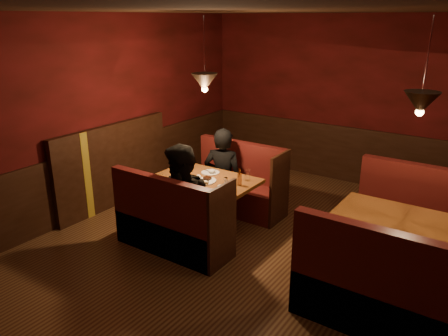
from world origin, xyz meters
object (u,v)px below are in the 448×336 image
Objects in this scene: second_bench_far at (418,228)px; main_bench_far at (238,189)px; second_bench_near at (379,298)px; second_table at (401,238)px; diner_a at (223,159)px; main_table at (207,190)px; diner_b at (182,186)px; main_bench_near at (171,228)px.

main_bench_far is at bearing -178.05° from second_bench_far.
second_bench_near is (0.00, -1.71, 0.00)m from second_bench_far.
diner_a is (-2.71, 0.59, 0.23)m from second_table.
main_table is at bearing -179.50° from second_table.
diner_a is (-2.74, -0.27, 0.47)m from second_bench_far.
second_bench_far is 0.92× the size of diner_b.
main_bench_near is 0.97× the size of second_bench_near.
main_bench_far is 0.97× the size of second_bench_near.
main_bench_near is (0.00, -1.58, 0.00)m from main_bench_far.
main_table is 0.81× the size of diner_b.
diner_b reaches higher than main_table.
main_bench_near reaches higher than main_table.
second_table is 0.90× the size of second_bench_near.
main_bench_near is (0.01, -0.79, -0.24)m from main_table.
second_bench_far reaches higher than main_bench_far.
main_table is 0.88× the size of second_bench_far.
main_table reaches higher than second_table.
main_bench_near is 2.58m from second_bench_near.
main_bench_near is 2.69m from second_table.
main_bench_near is at bearing -162.30° from second_table.
diner_b reaches higher than second_bench_far.
main_bench_far reaches higher than second_table.
diner_b reaches higher than main_bench_near.
diner_a reaches higher than second_bench_far.
second_table is 0.89m from second_bench_near.
second_table is at bearing -16.76° from main_bench_far.
main_table is 2.56m from second_table.
diner_a is 1.29m from diner_b.
diner_a is at bearing 96.70° from main_bench_near.
second_bench_far is 2.80m from diner_a.
diner_a is at bearing 167.81° from second_table.
diner_a is at bearing -174.40° from second_bench_far.
main_bench_far is 1.58m from main_bench_near.
second_bench_far reaches higher than main_bench_near.
second_bench_far is (2.60, 0.88, -0.21)m from main_table.
diner_a reaches higher than main_bench_far.
diner_b is at bearing -80.71° from main_table.
main_bench_far is 0.89× the size of diner_b.
second_bench_near is at bearing 9.11° from diner_b.
second_bench_far is at bearing 32.88° from main_bench_near.
second_bench_far is (0.03, 0.85, -0.24)m from second_table.
second_bench_near is (2.58, -1.62, 0.03)m from main_bench_far.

